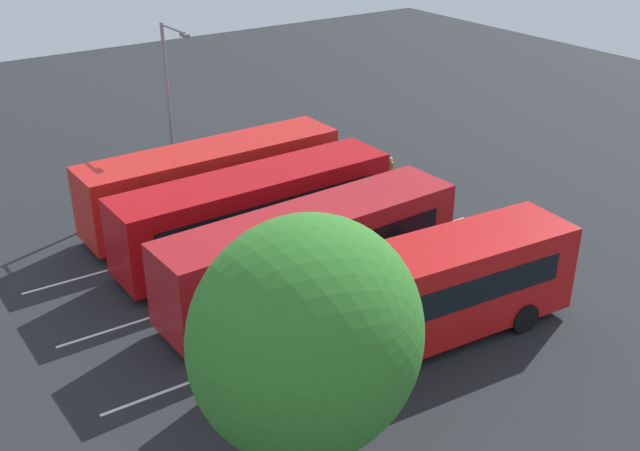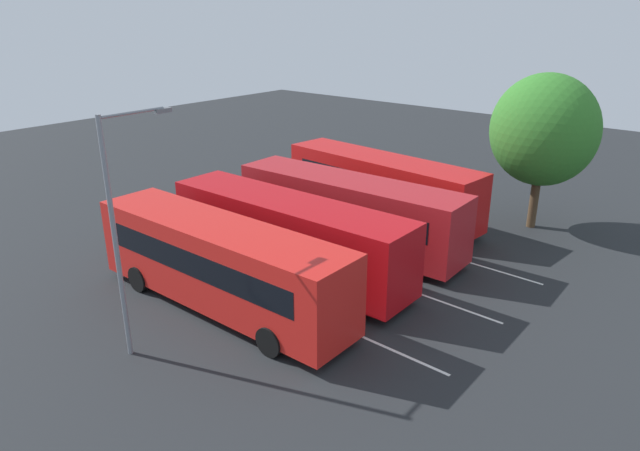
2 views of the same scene
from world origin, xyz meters
TOP-DOWN VIEW (x-y plane):
  - ground_plane at (0.00, 0.00)m, footprint 80.91×80.91m
  - bus_far_left at (0.78, -6.17)m, footprint 11.54×3.54m
  - bus_center_left at (-0.29, -1.87)m, footprint 11.44×2.97m
  - bus_center_right at (-0.20, 2.16)m, footprint 11.40×2.79m
  - bus_far_right at (-0.17, 5.83)m, footprint 11.39×2.78m
  - pedestrian at (7.91, 3.84)m, footprint 0.42×0.42m
  - street_lamp at (-0.19, 9.60)m, footprint 0.23×2.56m
  - depot_tree at (-5.97, -10.12)m, footprint 5.24×4.72m
  - lane_stripe_outer_left at (0.00, -4.04)m, footprint 17.78×0.50m
  - lane_stripe_inner_left at (0.00, 0.00)m, footprint 17.78×0.50m
  - lane_stripe_inner_right at (0.00, 4.04)m, footprint 17.78×0.50m

SIDE VIEW (x-z plane):
  - ground_plane at x=0.00m, z-range 0.00..0.00m
  - lane_stripe_outer_left at x=0.00m, z-range 0.00..0.01m
  - lane_stripe_inner_left at x=0.00m, z-range 0.00..0.01m
  - lane_stripe_inner_right at x=0.00m, z-range 0.00..0.01m
  - pedestrian at x=7.91m, z-range 0.17..1.95m
  - bus_far_left at x=0.78m, z-range 0.17..3.52m
  - bus_center_left at x=-0.29m, z-range 0.17..3.52m
  - bus_center_right at x=-0.20m, z-range 0.17..3.52m
  - bus_far_right at x=-0.17m, z-range 0.17..3.52m
  - street_lamp at x=-0.19m, z-range 0.60..8.45m
  - depot_tree at x=-5.97m, z-range 1.13..8.93m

